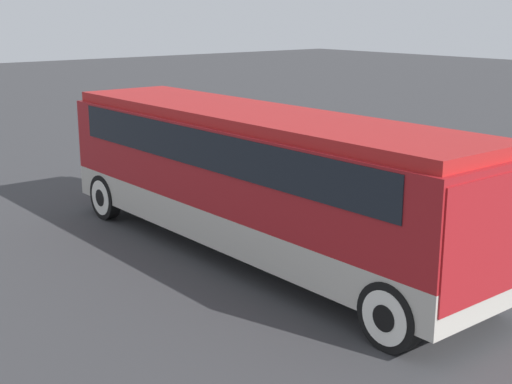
{
  "coord_description": "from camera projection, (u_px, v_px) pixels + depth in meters",
  "views": [
    {
      "loc": [
        11.12,
        -9.04,
        5.04
      ],
      "look_at": [
        0.0,
        0.0,
        1.38
      ],
      "focal_mm": 50.0,
      "sensor_mm": 36.0,
      "label": 1
    }
  ],
  "objects": [
    {
      "name": "parked_car_near",
      "position": [
        465.0,
        186.0,
        18.28
      ],
      "size": [
        4.27,
        1.9,
        1.36
      ],
      "color": "#2D5638",
      "rests_on": "ground_plane"
    },
    {
      "name": "ground_plane",
      "position": [
        256.0,
        255.0,
        15.14
      ],
      "size": [
        120.0,
        120.0,
        0.0
      ],
      "primitive_type": "plane",
      "color": "#38383A"
    },
    {
      "name": "parked_car_mid",
      "position": [
        371.0,
        155.0,
        21.87
      ],
      "size": [
        4.59,
        1.97,
        1.51
      ],
      "color": "black",
      "rests_on": "ground_plane"
    },
    {
      "name": "tour_bus",
      "position": [
        259.0,
        170.0,
        14.6
      ],
      "size": [
        11.13,
        2.66,
        3.08
      ],
      "color": "#B7B2A8",
      "rests_on": "ground_plane"
    }
  ]
}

